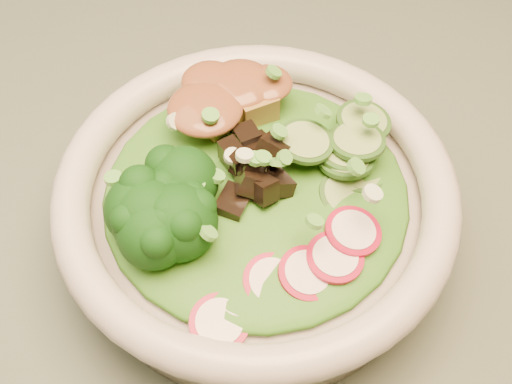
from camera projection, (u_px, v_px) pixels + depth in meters
dining_table at (143, 247)px, 0.63m from camera, size 1.20×0.80×0.75m
salad_bowl at (256, 209)px, 0.47m from camera, size 0.26×0.26×0.07m
lettuce_bed at (256, 191)px, 0.45m from camera, size 0.20×0.20×0.02m
broccoli_florets at (165, 210)px, 0.43m from camera, size 0.09×0.08×0.04m
radish_slices at (302, 268)px, 0.42m from camera, size 0.11×0.05×0.02m
cucumber_slices at (347, 152)px, 0.46m from camera, size 0.08×0.08×0.03m
mushroom_heap at (249, 165)px, 0.45m from camera, size 0.08×0.08×0.04m
tofu_cubes at (223, 113)px, 0.48m from camera, size 0.09×0.07×0.03m
peanut_sauce at (223, 100)px, 0.47m from camera, size 0.07×0.05×0.02m
scallion_garnish at (256, 169)px, 0.44m from camera, size 0.19×0.19×0.02m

